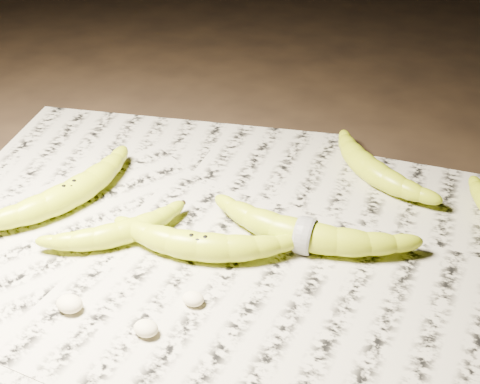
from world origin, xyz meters
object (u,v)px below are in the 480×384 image
at_px(banana_left_b, 118,231).
at_px(banana_upper_a, 370,167).
at_px(banana_center, 199,244).
at_px(banana_left_a, 69,192).
at_px(banana_taped, 305,233).

bearing_deg(banana_left_b, banana_upper_a, -1.20).
xyz_separation_m(banana_left_b, banana_center, (0.11, 0.01, 0.00)).
bearing_deg(banana_left_a, banana_left_b, -96.36).
distance_m(banana_left_b, banana_upper_a, 0.38).
bearing_deg(banana_center, banana_left_a, 158.83).
bearing_deg(banana_taped, banana_left_a, -175.34).
relative_size(banana_left_a, banana_center, 1.11).
height_order(banana_left_a, banana_upper_a, banana_left_a).
bearing_deg(banana_left_b, banana_left_a, 107.91).
relative_size(banana_taped, banana_upper_a, 1.26).
xyz_separation_m(banana_taped, banana_upper_a, (0.04, 0.19, -0.00)).
bearing_deg(banana_left_a, banana_upper_a, -40.19).
xyz_separation_m(banana_left_a, banana_left_b, (0.11, -0.05, -0.00)).
height_order(banana_left_a, banana_left_b, banana_left_a).
distance_m(banana_left_b, banana_center, 0.11).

